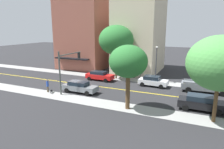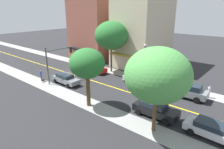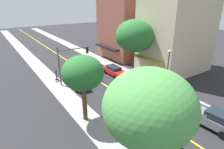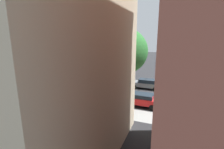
{
  "view_description": "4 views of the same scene",
  "coord_description": "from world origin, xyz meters",
  "px_view_note": "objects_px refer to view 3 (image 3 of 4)",
  "views": [
    {
      "loc": [
        25.81,
        18.17,
        8.56
      ],
      "look_at": [
        -0.52,
        6.19,
        1.91
      ],
      "focal_mm": 32.93,
      "sensor_mm": 36.0,
      "label": 1
    },
    {
      "loc": [
        20.47,
        26.58,
        10.89
      ],
      "look_at": [
        1.46,
        10.74,
        2.56
      ],
      "focal_mm": 31.37,
      "sensor_mm": 36.0,
      "label": 2
    },
    {
      "loc": [
        13.22,
        26.28,
        11.55
      ],
      "look_at": [
        0.53,
        7.71,
        2.63
      ],
      "focal_mm": 30.08,
      "sensor_mm": 36.0,
      "label": 3
    },
    {
      "loc": [
        -21.44,
        -0.91,
        7.9
      ],
      "look_at": [
        -0.36,
        7.48,
        2.72
      ],
      "focal_mm": 26.29,
      "sensor_mm": 36.0,
      "label": 4
    }
  ],
  "objects_px": {
    "black_sedan_right_curb": "(157,142)",
    "traffic_light_mast": "(70,59)",
    "fire_hydrant": "(114,67)",
    "small_dog": "(57,80)",
    "grey_pickup_truck": "(209,117)",
    "street_tree_left_far": "(149,108)",
    "parking_meter": "(151,80)",
    "pedestrian_blue_shirt": "(56,74)",
    "street_lamp": "(168,66)",
    "grey_sedan_right_curb": "(77,81)",
    "street_tree_right_corner": "(83,73)",
    "red_sedan_left_curb": "(114,71)",
    "white_sedan_left_curb": "(155,90)",
    "street_tree_left_near": "(134,36)"
  },
  "relations": [
    {
      "from": "parking_meter",
      "to": "street_lamp",
      "type": "height_order",
      "value": "street_lamp"
    },
    {
      "from": "white_sedan_left_curb",
      "to": "pedestrian_blue_shirt",
      "type": "bearing_deg",
      "value": -142.63
    },
    {
      "from": "fire_hydrant",
      "to": "street_lamp",
      "type": "height_order",
      "value": "street_lamp"
    },
    {
      "from": "street_tree_left_far",
      "to": "street_lamp",
      "type": "relative_size",
      "value": 1.39
    },
    {
      "from": "parking_meter",
      "to": "pedestrian_blue_shirt",
      "type": "bearing_deg",
      "value": -43.3
    },
    {
      "from": "parking_meter",
      "to": "street_lamp",
      "type": "bearing_deg",
      "value": 102.75
    },
    {
      "from": "grey_sedan_right_curb",
      "to": "red_sedan_left_curb",
      "type": "bearing_deg",
      "value": 95.3
    },
    {
      "from": "fire_hydrant",
      "to": "street_tree_right_corner",
      "type": "bearing_deg",
      "value": 43.78
    },
    {
      "from": "black_sedan_right_curb",
      "to": "street_tree_right_corner",
      "type": "bearing_deg",
      "value": -158.87
    },
    {
      "from": "street_tree_left_far",
      "to": "parking_meter",
      "type": "relative_size",
      "value": 5.78
    },
    {
      "from": "street_tree_left_far",
      "to": "parking_meter",
      "type": "xyz_separation_m",
      "value": [
        -11.07,
        -10.4,
        -4.6
      ]
    },
    {
      "from": "street_lamp",
      "to": "red_sedan_left_curb",
      "type": "bearing_deg",
      "value": -74.58
    },
    {
      "from": "traffic_light_mast",
      "to": "red_sedan_left_curb",
      "type": "bearing_deg",
      "value": -9.23
    },
    {
      "from": "street_tree_right_corner",
      "to": "pedestrian_blue_shirt",
      "type": "height_order",
      "value": "street_tree_right_corner"
    },
    {
      "from": "fire_hydrant",
      "to": "street_tree_left_far",
      "type": "bearing_deg",
      "value": 60.35
    },
    {
      "from": "street_tree_right_corner",
      "to": "street_tree_left_far",
      "type": "xyz_separation_m",
      "value": [
        -0.35,
        8.37,
        0.4
      ]
    },
    {
      "from": "fire_hydrant",
      "to": "grey_sedan_right_curb",
      "type": "xyz_separation_m",
      "value": [
        8.6,
        2.98,
        0.36
      ]
    },
    {
      "from": "fire_hydrant",
      "to": "pedestrian_blue_shirt",
      "type": "distance_m",
      "value": 10.33
    },
    {
      "from": "fire_hydrant",
      "to": "parking_meter",
      "type": "distance_m",
      "value": 8.78
    },
    {
      "from": "black_sedan_right_curb",
      "to": "traffic_light_mast",
      "type": "bearing_deg",
      "value": -179.07
    },
    {
      "from": "traffic_light_mast",
      "to": "pedestrian_blue_shirt",
      "type": "relative_size",
      "value": 3.21
    },
    {
      "from": "street_tree_right_corner",
      "to": "fire_hydrant",
      "type": "distance_m",
      "value": 16.29
    },
    {
      "from": "red_sedan_left_curb",
      "to": "black_sedan_right_curb",
      "type": "bearing_deg",
      "value": -22.02
    },
    {
      "from": "pedestrian_blue_shirt",
      "to": "parking_meter",
      "type": "bearing_deg",
      "value": -140.77
    },
    {
      "from": "grey_sedan_right_curb",
      "to": "small_dog",
      "type": "distance_m",
      "value": 3.79
    },
    {
      "from": "street_tree_left_far",
      "to": "fire_hydrant",
      "type": "bearing_deg",
      "value": -119.65
    },
    {
      "from": "fire_hydrant",
      "to": "grey_pickup_truck",
      "type": "relative_size",
      "value": 0.14
    },
    {
      "from": "street_lamp",
      "to": "red_sedan_left_curb",
      "type": "relative_size",
      "value": 1.23
    },
    {
      "from": "street_tree_left_far",
      "to": "red_sedan_left_curb",
      "type": "distance_m",
      "value": 19.72
    },
    {
      "from": "black_sedan_right_curb",
      "to": "grey_pickup_truck",
      "type": "relative_size",
      "value": 0.77
    },
    {
      "from": "grey_sedan_right_curb",
      "to": "white_sedan_left_curb",
      "type": "xyz_separation_m",
      "value": [
        -7.05,
        8.23,
        0.01
      ]
    },
    {
      "from": "black_sedan_right_curb",
      "to": "street_tree_left_near",
      "type": "bearing_deg",
      "value": 146.33
    },
    {
      "from": "fire_hydrant",
      "to": "pedestrian_blue_shirt",
      "type": "bearing_deg",
      "value": -5.85
    },
    {
      "from": "fire_hydrant",
      "to": "small_dog",
      "type": "relative_size",
      "value": 1.26
    },
    {
      "from": "red_sedan_left_curb",
      "to": "small_dog",
      "type": "bearing_deg",
      "value": -105.66
    },
    {
      "from": "street_tree_right_corner",
      "to": "small_dog",
      "type": "xyz_separation_m",
      "value": [
        -0.81,
        -11.09,
        -4.77
      ]
    },
    {
      "from": "fire_hydrant",
      "to": "parking_meter",
      "type": "bearing_deg",
      "value": 91.03
    },
    {
      "from": "traffic_light_mast",
      "to": "black_sedan_right_curb",
      "type": "height_order",
      "value": "traffic_light_mast"
    },
    {
      "from": "street_lamp",
      "to": "parking_meter",
      "type": "bearing_deg",
      "value": -77.25
    },
    {
      "from": "parking_meter",
      "to": "street_lamp",
      "type": "xyz_separation_m",
      "value": [
        -0.52,
        2.32,
        2.68
      ]
    },
    {
      "from": "traffic_light_mast",
      "to": "street_tree_left_near",
      "type": "bearing_deg",
      "value": -18.25
    },
    {
      "from": "street_tree_right_corner",
      "to": "grey_pickup_truck",
      "type": "relative_size",
      "value": 1.11
    },
    {
      "from": "black_sedan_right_curb",
      "to": "small_dog",
      "type": "height_order",
      "value": "black_sedan_right_curb"
    },
    {
      "from": "fire_hydrant",
      "to": "white_sedan_left_curb",
      "type": "bearing_deg",
      "value": 82.09
    },
    {
      "from": "street_tree_left_far",
      "to": "grey_sedan_right_curb",
      "type": "height_order",
      "value": "street_tree_left_far"
    },
    {
      "from": "street_tree_left_far",
      "to": "grey_sedan_right_curb",
      "type": "distance_m",
      "value": 17.02
    },
    {
      "from": "street_lamp",
      "to": "red_sedan_left_curb",
      "type": "distance_m",
      "value": 9.46
    },
    {
      "from": "fire_hydrant",
      "to": "street_tree_left_near",
      "type": "bearing_deg",
      "value": 98.35
    },
    {
      "from": "fire_hydrant",
      "to": "grey_sedan_right_curb",
      "type": "distance_m",
      "value": 9.11
    },
    {
      "from": "traffic_light_mast",
      "to": "red_sedan_left_curb",
      "type": "xyz_separation_m",
      "value": [
        -7.04,
        1.14,
        -2.95
      ]
    }
  ]
}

